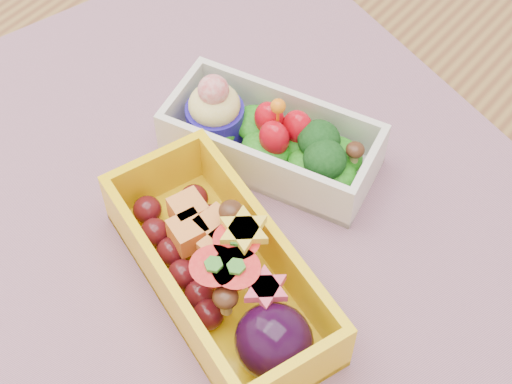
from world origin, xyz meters
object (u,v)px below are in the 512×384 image
Objects in this scene: bento_white at (270,138)px; bento_yellow at (223,272)px; table at (237,276)px; placemat at (244,221)px.

bento_yellow is at bearing -78.85° from bento_white.
table is 0.14m from bento_white.
bento_white is (-0.01, 0.06, 0.12)m from table.
bento_white is at bearing 111.58° from placemat.
placemat is at bearing -11.90° from table.
table is at bearing 143.51° from bento_yellow.
placemat is 3.27× the size of bento_white.
bento_yellow is at bearing -54.59° from table.
table is 0.10m from placemat.
placemat is 2.76× the size of bento_yellow.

